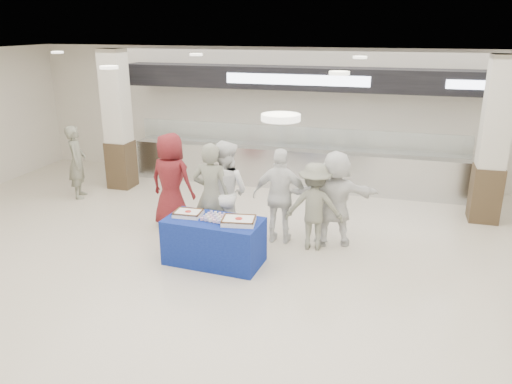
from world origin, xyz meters
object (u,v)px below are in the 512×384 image
(sheet_cake_right, at_px, (239,220))
(chef_short, at_px, (281,196))
(civilian_maroon, at_px, (171,181))
(cupcake_tray, at_px, (217,218))
(civilian_white, at_px, (335,198))
(sheet_cake_left, at_px, (188,213))
(soldier_b, at_px, (314,206))
(soldier_bg, at_px, (77,162))
(chef_tall, at_px, (225,192))
(display_table, at_px, (214,241))
(soldier_a, at_px, (212,195))

(sheet_cake_right, height_order, chef_short, chef_short)
(civilian_maroon, bearing_deg, cupcake_tray, 146.42)
(civilian_maroon, relative_size, civilian_white, 1.07)
(sheet_cake_left, relative_size, civilian_maroon, 0.25)
(soldier_b, bearing_deg, soldier_bg, -18.94)
(chef_short, height_order, civilian_white, chef_short)
(cupcake_tray, height_order, soldier_bg, soldier_bg)
(sheet_cake_left, bearing_deg, chef_tall, 67.36)
(display_table, relative_size, soldier_b, 1.01)
(sheet_cake_left, bearing_deg, sheet_cake_right, -6.42)
(display_table, height_order, cupcake_tray, cupcake_tray)
(soldier_a, distance_m, civilian_white, 2.13)
(soldier_b, bearing_deg, civilian_white, -146.59)
(civilian_white, height_order, soldier_bg, civilian_white)
(display_table, xyz_separation_m, cupcake_tray, (0.06, 0.02, 0.41))
(civilian_maroon, bearing_deg, civilian_white, -171.39)
(sheet_cake_left, distance_m, soldier_a, 0.63)
(chef_short, bearing_deg, chef_tall, 10.42)
(civilian_maroon, xyz_separation_m, chef_tall, (1.20, -0.38, 0.01))
(soldier_a, relative_size, soldier_bg, 1.14)
(civilian_maroon, bearing_deg, sheet_cake_right, 151.90)
(sheet_cake_left, height_order, soldier_a, soldier_a)
(chef_short, distance_m, soldier_bg, 5.03)
(cupcake_tray, bearing_deg, soldier_b, 35.09)
(sheet_cake_right, bearing_deg, cupcake_tray, 170.46)
(sheet_cake_right, bearing_deg, soldier_b, 45.77)
(sheet_cake_left, xyz_separation_m, civilian_white, (2.22, 1.20, 0.05))
(chef_tall, relative_size, chef_short, 1.08)
(display_table, distance_m, civilian_white, 2.22)
(soldier_a, relative_size, civilian_white, 1.08)
(sheet_cake_left, relative_size, chef_short, 0.26)
(cupcake_tray, bearing_deg, civilian_maroon, 137.59)
(sheet_cake_left, bearing_deg, civilian_white, 28.37)
(civilian_maroon, relative_size, chef_short, 1.07)
(soldier_a, bearing_deg, soldier_b, -167.30)
(civilian_maroon, bearing_deg, soldier_a, 157.89)
(sheet_cake_left, height_order, soldier_bg, soldier_bg)
(display_table, height_order, sheet_cake_right, sheet_cake_right)
(sheet_cake_right, bearing_deg, sheet_cake_left, 173.58)
(civilian_maroon, xyz_separation_m, civilian_white, (3.08, -0.01, -0.06))
(sheet_cake_left, bearing_deg, display_table, -6.55)
(chef_short, bearing_deg, civilian_white, -173.08)
(sheet_cake_left, height_order, civilian_white, civilian_white)
(chef_short, bearing_deg, cupcake_tray, 51.80)
(sheet_cake_left, bearing_deg, soldier_bg, 148.38)
(display_table, bearing_deg, soldier_bg, 155.02)
(sheet_cake_left, bearing_deg, soldier_b, 26.29)
(sheet_cake_left, bearing_deg, soldier_a, 72.23)
(sheet_cake_right, xyz_separation_m, soldier_b, (1.02, 1.04, -0.04))
(sheet_cake_left, bearing_deg, chef_short, 38.93)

